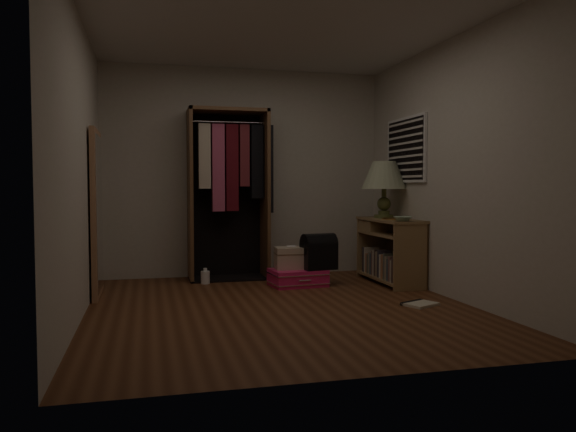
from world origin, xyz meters
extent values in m
plane|color=#542C18|center=(0.00, 0.00, 0.00)|extent=(4.00, 4.00, 0.00)
cube|color=beige|center=(0.00, 2.00, 1.30)|extent=(3.50, 0.02, 2.60)
cube|color=beige|center=(0.00, -2.00, 1.30)|extent=(3.50, 0.02, 2.60)
cube|color=beige|center=(1.75, 0.00, 1.30)|extent=(0.02, 4.00, 2.60)
cube|color=beige|center=(-1.75, 0.00, 1.30)|extent=(0.02, 4.00, 2.60)
cube|color=silver|center=(0.00, 0.00, 2.60)|extent=(3.50, 4.00, 0.01)
cube|color=white|center=(1.73, 1.00, 1.55)|extent=(0.03, 0.96, 0.76)
cube|color=black|center=(1.73, 1.00, 1.55)|extent=(0.03, 0.90, 0.70)
cube|color=silver|center=(1.71, 1.00, 1.24)|extent=(0.01, 0.88, 0.02)
cube|color=silver|center=(1.71, 1.00, 1.32)|extent=(0.01, 0.88, 0.02)
cube|color=silver|center=(1.71, 1.00, 1.39)|extent=(0.01, 0.88, 0.02)
cube|color=silver|center=(1.71, 1.00, 1.47)|extent=(0.01, 0.88, 0.02)
cube|color=silver|center=(1.71, 1.00, 1.55)|extent=(0.01, 0.88, 0.02)
cube|color=silver|center=(1.71, 1.00, 1.63)|extent=(0.01, 0.88, 0.02)
cube|color=silver|center=(1.71, 1.00, 1.71)|extent=(0.01, 0.88, 0.02)
cube|color=silver|center=(1.71, 1.00, 1.78)|extent=(0.01, 0.88, 0.02)
cube|color=silver|center=(1.71, 1.00, 1.86)|extent=(0.01, 0.88, 0.02)
cube|color=olive|center=(1.54, 0.46, 0.38)|extent=(0.40, 0.03, 0.75)
cube|color=olive|center=(1.54, 1.54, 0.38)|extent=(0.40, 0.03, 0.75)
cube|color=olive|center=(1.54, 1.00, 0.06)|extent=(0.40, 1.04, 0.03)
cube|color=olive|center=(1.54, 1.00, 0.57)|extent=(0.40, 1.04, 0.03)
cube|color=olive|center=(1.54, 1.00, 0.73)|extent=(0.42, 1.12, 0.03)
cube|color=brown|center=(1.73, 1.00, 0.38)|extent=(0.02, 1.10, 0.75)
cube|color=olive|center=(1.53, 1.33, 0.65)|extent=(0.36, 0.38, 0.13)
cube|color=gray|center=(1.46, 0.53, 0.20)|extent=(0.18, 0.04, 0.25)
cube|color=#4C3833|center=(1.48, 0.57, 0.21)|extent=(0.21, 0.03, 0.27)
cube|color=#B7AD99|center=(1.45, 0.62, 0.19)|extent=(0.16, 0.03, 0.24)
cube|color=brown|center=(1.45, 0.66, 0.21)|extent=(0.15, 0.04, 0.28)
cube|color=#3F4C59|center=(1.45, 0.70, 0.20)|extent=(0.16, 0.04, 0.24)
cube|color=gray|center=(1.47, 0.75, 0.21)|extent=(0.20, 0.04, 0.27)
cube|color=#59594C|center=(1.45, 0.80, 0.22)|extent=(0.15, 0.04, 0.29)
cube|color=#B2724C|center=(1.47, 0.85, 0.21)|extent=(0.19, 0.05, 0.28)
cube|color=beige|center=(1.46, 0.91, 0.21)|extent=(0.18, 0.04, 0.27)
cube|color=#332D38|center=(1.45, 0.95, 0.23)|extent=(0.15, 0.04, 0.31)
cube|color=gray|center=(1.48, 1.01, 0.22)|extent=(0.22, 0.05, 0.29)
cube|color=#4C3833|center=(1.47, 1.06, 0.23)|extent=(0.19, 0.03, 0.31)
cube|color=#B7AD99|center=(1.46, 1.10, 0.22)|extent=(0.18, 0.04, 0.30)
cube|color=brown|center=(1.45, 1.14, 0.22)|extent=(0.16, 0.03, 0.28)
cube|color=#3F4C59|center=(1.47, 1.19, 0.20)|extent=(0.20, 0.04, 0.25)
cube|color=gray|center=(1.45, 1.23, 0.21)|extent=(0.17, 0.03, 0.26)
cube|color=#59594C|center=(1.48, 1.28, 0.19)|extent=(0.21, 0.05, 0.23)
cube|color=#B2724C|center=(1.47, 1.32, 0.19)|extent=(0.20, 0.04, 0.24)
cube|color=beige|center=(1.46, 1.37, 0.23)|extent=(0.19, 0.03, 0.31)
cube|color=#332D38|center=(1.46, 1.42, 0.23)|extent=(0.17, 0.05, 0.30)
cube|color=brown|center=(-0.70, 1.74, 1.02)|extent=(0.04, 0.50, 2.05)
cube|color=brown|center=(0.20, 1.74, 1.02)|extent=(0.04, 0.50, 2.05)
cube|color=brown|center=(-0.25, 1.74, 2.03)|extent=(0.95, 0.50, 0.04)
cube|color=black|center=(-0.25, 1.98, 1.02)|extent=(0.95, 0.02, 2.05)
cube|color=black|center=(-0.25, 1.74, 0.01)|extent=(0.95, 0.50, 0.02)
cylinder|color=white|center=(-0.25, 1.74, 1.90)|extent=(0.87, 0.02, 0.02)
cube|color=beige|center=(-0.53, 1.72, 1.48)|extent=(0.14, 0.11, 0.77)
cube|color=#BF4C72|center=(-0.37, 1.72, 1.35)|extent=(0.15, 0.11, 1.04)
cube|color=#590F19|center=(-0.21, 1.72, 1.35)|extent=(0.15, 0.11, 1.04)
cube|color=maroon|center=(-0.05, 1.72, 1.50)|extent=(0.12, 0.10, 0.74)
cube|color=black|center=(0.10, 1.72, 1.43)|extent=(0.15, 0.15, 0.89)
cube|color=black|center=(0.24, 1.72, 1.34)|extent=(0.10, 0.13, 1.07)
cube|color=#AC7753|center=(-1.71, 1.00, 0.85)|extent=(0.05, 0.80, 1.70)
cube|color=silver|center=(-1.68, 1.00, 0.85)|extent=(0.01, 0.68, 1.58)
cube|color=#E41B61|center=(0.44, 1.07, 0.09)|extent=(0.64, 0.49, 0.19)
cube|color=white|center=(0.44, 1.07, 0.04)|extent=(0.66, 0.51, 0.01)
cube|color=white|center=(0.44, 1.07, 0.15)|extent=(0.66, 0.51, 0.01)
cylinder|color=white|center=(0.46, 0.85, 0.09)|extent=(0.14, 0.03, 0.02)
cube|color=#BAA98E|center=(0.38, 1.11, 0.31)|extent=(0.37, 0.27, 0.25)
cube|color=brown|center=(0.38, 1.11, 0.36)|extent=(0.38, 0.27, 0.01)
cylinder|color=white|center=(0.38, 1.11, 0.45)|extent=(0.10, 0.02, 0.02)
cube|color=black|center=(0.68, 1.02, 0.33)|extent=(0.40, 0.29, 0.29)
cylinder|color=black|center=(0.68, 1.02, 0.47)|extent=(0.40, 0.29, 0.24)
cylinder|color=#485127|center=(1.54, 1.19, 0.77)|extent=(0.27, 0.27, 0.04)
cylinder|color=#485127|center=(1.54, 1.19, 0.81)|extent=(0.16, 0.16, 0.05)
sphere|color=#485127|center=(1.54, 1.19, 0.92)|extent=(0.19, 0.19, 0.16)
cylinder|color=#485127|center=(1.54, 1.19, 1.05)|extent=(0.07, 0.07, 0.10)
cone|color=beige|center=(1.54, 1.19, 1.26)|extent=(0.62, 0.62, 0.33)
cone|color=beige|center=(1.54, 1.19, 1.26)|extent=(0.56, 0.56, 0.31)
cylinder|color=#AF7F43|center=(1.54, 0.87, 0.76)|extent=(0.35, 0.35, 0.02)
imported|color=#A4C5A8|center=(1.49, 0.57, 0.77)|extent=(0.26, 0.26, 0.05)
cylinder|color=white|center=(-0.56, 1.46, 0.07)|extent=(0.11, 0.11, 0.15)
cylinder|color=white|center=(-0.56, 1.46, 0.16)|extent=(0.05, 0.05, 0.03)
cube|color=beige|center=(1.29, -0.23, 0.01)|extent=(0.37, 0.34, 0.02)
cube|color=black|center=(1.25, -0.14, 0.01)|extent=(0.29, 0.16, 0.03)
camera|label=1|loc=(-1.20, -5.02, 1.12)|focal=35.00mm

